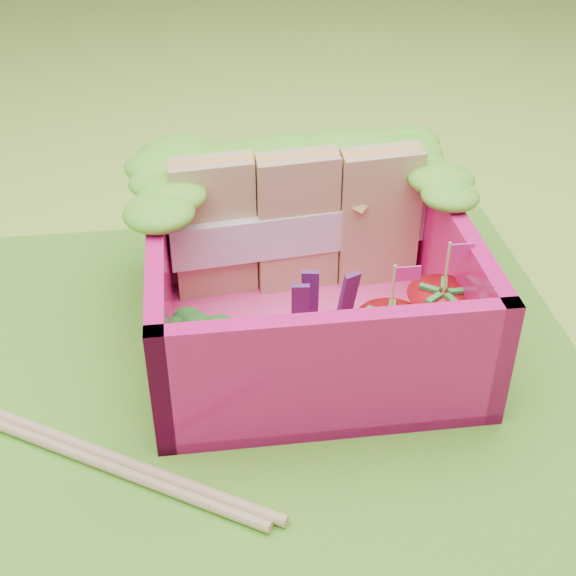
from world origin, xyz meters
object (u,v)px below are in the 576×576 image
(bento_box, at_px, (309,282))
(strawberry_left, at_px, (388,344))
(chopsticks, at_px, (23,429))
(broccoli, at_px, (197,337))
(strawberry_right, at_px, (439,322))
(sandwich_stack, at_px, (299,223))

(bento_box, distance_m, strawberry_left, 0.44)
(strawberry_left, height_order, chopsticks, strawberry_left)
(broccoli, height_order, chopsticks, broccoli)
(chopsticks, bearing_deg, bento_box, 21.92)
(strawberry_right, relative_size, chopsticks, 0.28)
(bento_box, bearing_deg, strawberry_left, -52.52)
(strawberry_left, relative_size, chopsticks, 0.27)
(bento_box, xyz_separation_m, sandwich_stack, (0.01, 0.34, 0.09))
(strawberry_left, xyz_separation_m, chopsticks, (-1.41, -0.12, -0.17))
(bento_box, xyz_separation_m, broccoli, (-0.48, -0.25, -0.05))
(bento_box, distance_m, sandwich_stack, 0.35)
(strawberry_left, bearing_deg, broccoli, 172.93)
(broccoli, bearing_deg, chopsticks, -162.67)
(bento_box, bearing_deg, strawberry_right, -26.53)
(sandwich_stack, height_order, strawberry_left, sandwich_stack)
(sandwich_stack, xyz_separation_m, broccoli, (-0.48, -0.59, -0.14))
(strawberry_right, bearing_deg, chopsticks, -172.65)
(bento_box, distance_m, broccoli, 0.54)
(sandwich_stack, bearing_deg, bento_box, -90.85)
(broccoli, relative_size, strawberry_left, 0.66)
(bento_box, bearing_deg, sandwich_stack, 89.15)
(broccoli, relative_size, chopsticks, 0.18)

